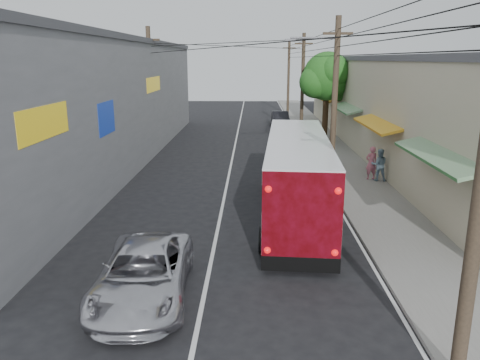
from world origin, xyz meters
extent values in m
plane|color=black|center=(0.00, 0.00, 0.00)|extent=(120.00, 120.00, 0.00)
cube|color=slate|center=(6.50, 20.00, 0.06)|extent=(3.00, 80.00, 0.12)
cube|color=#C1B699|center=(11.00, 22.00, 3.00)|extent=(6.00, 40.00, 6.00)
cube|color=#4C4C51|center=(11.00, 22.00, 6.10)|extent=(6.20, 40.00, 0.30)
cube|color=#17671E|center=(7.70, 6.00, 2.90)|extent=(1.39, 6.00, 0.46)
cube|color=orange|center=(7.70, 14.00, 2.90)|extent=(1.39, 6.00, 0.46)
cube|color=#17671E|center=(7.70, 22.00, 2.90)|extent=(1.39, 6.00, 0.46)
cube|color=orange|center=(7.70, 30.00, 2.90)|extent=(1.39, 6.00, 0.46)
cube|color=#17671E|center=(7.70, 38.00, 2.90)|extent=(1.39, 6.00, 0.46)
cube|color=gray|center=(-8.50, 18.00, 3.50)|extent=(7.00, 36.00, 7.00)
cube|color=#4C4C51|center=(-8.50, 18.00, 7.10)|extent=(7.20, 36.00, 0.30)
cube|color=yellow|center=(-5.05, 4.00, 4.20)|extent=(0.12, 3.50, 1.00)
cube|color=#1433A5|center=(-5.05, 10.00, 3.60)|extent=(0.12, 2.20, 1.40)
cube|color=yellow|center=(-5.05, 20.00, 4.50)|extent=(0.12, 4.00, 0.90)
cylinder|color=#473828|center=(5.20, 13.00, 4.00)|extent=(0.28, 0.28, 8.00)
cube|color=#473828|center=(5.20, 13.00, 7.20)|extent=(1.40, 0.12, 0.12)
cylinder|color=#473828|center=(5.20, 28.00, 4.00)|extent=(0.28, 0.28, 8.00)
cube|color=#473828|center=(5.20, 28.00, 7.20)|extent=(1.40, 0.12, 0.12)
cylinder|color=#473828|center=(5.20, 43.00, 4.00)|extent=(0.28, 0.28, 8.00)
cube|color=#473828|center=(5.20, 43.00, 7.20)|extent=(1.40, 0.12, 0.12)
cylinder|color=#473828|center=(-5.20, 20.00, 4.00)|extent=(0.28, 0.28, 8.00)
cube|color=#473828|center=(-5.20, 20.00, 7.20)|extent=(1.40, 0.12, 0.12)
cylinder|color=#59595E|center=(4.10, 13.00, 7.00)|extent=(2.20, 0.10, 0.10)
cube|color=#59595E|center=(3.00, 13.00, 6.90)|extent=(0.50, 0.18, 0.12)
cylinder|color=#3F2B19|center=(6.80, 26.00, 2.00)|extent=(0.44, 0.44, 4.00)
sphere|color=#1F5416|center=(6.80, 26.00, 4.80)|extent=(3.60, 3.60, 3.60)
sphere|color=#1F5416|center=(7.80, 26.60, 4.20)|extent=(2.60, 2.60, 2.60)
sphere|color=#1F5416|center=(5.90, 25.60, 4.40)|extent=(2.40, 2.40, 2.40)
sphere|color=#1F5416|center=(7.20, 25.00, 5.20)|extent=(2.20, 2.20, 2.20)
sphere|color=#1F5416|center=(6.50, 26.90, 5.00)|extent=(2.00, 2.00, 2.00)
cube|color=white|center=(3.00, 7.82, 1.03)|extent=(2.96, 10.91, 1.71)
cube|color=black|center=(3.03, 8.27, 2.29)|extent=(2.86, 9.11, 0.90)
cube|color=white|center=(3.00, 7.82, 2.92)|extent=(2.96, 10.91, 0.45)
cube|color=maroon|center=(2.64, 2.43, 1.80)|extent=(2.23, 0.22, 2.61)
cube|color=black|center=(2.64, 2.43, 0.40)|extent=(2.25, 0.24, 0.45)
sphere|color=red|center=(1.69, 2.46, 0.81)|extent=(0.20, 0.20, 0.20)
sphere|color=red|center=(3.58, 2.34, 0.81)|extent=(0.20, 0.20, 0.20)
sphere|color=red|center=(1.69, 2.46, 2.61)|extent=(0.20, 0.20, 0.20)
sphere|color=red|center=(3.58, 2.34, 2.61)|extent=(0.20, 0.20, 0.20)
cylinder|color=black|center=(1.63, 4.13, 0.45)|extent=(0.33, 0.91, 0.90)
cylinder|color=black|center=(3.87, 3.98, 0.45)|extent=(0.33, 0.91, 0.90)
cylinder|color=black|center=(2.06, 10.59, 0.45)|extent=(0.33, 0.91, 0.90)
cylinder|color=black|center=(4.30, 10.43, 0.45)|extent=(0.33, 0.91, 0.90)
cylinder|color=black|center=(2.15, 11.93, 0.45)|extent=(0.33, 0.91, 0.90)
cylinder|color=black|center=(4.39, 11.78, 0.45)|extent=(0.33, 0.91, 0.90)
imported|color=silver|center=(-1.54, 1.14, 0.68)|extent=(2.51, 5.02, 1.36)
imported|color=#9B9CA3|center=(4.14, 16.06, 0.87)|extent=(2.48, 6.01, 1.74)
imported|color=#232428|center=(3.80, 22.19, 0.81)|extent=(1.94, 4.78, 1.63)
imported|color=black|center=(3.80, 33.10, 0.69)|extent=(1.57, 4.25, 1.39)
imported|color=#D06E87|center=(7.28, 13.38, 0.96)|extent=(0.68, 0.52, 1.69)
imported|color=#87A9C4|center=(7.60, 13.10, 0.93)|extent=(0.86, 0.71, 1.62)
camera|label=1|loc=(1.25, -9.85, 6.06)|focal=35.00mm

